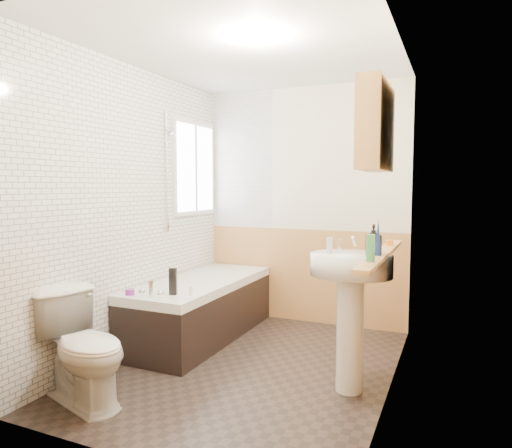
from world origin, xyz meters
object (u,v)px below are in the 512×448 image
at_px(toilet, 83,348).
at_px(sink, 350,294).
at_px(medicine_cabinet, 375,127).
at_px(pine_shelf, 382,254).
at_px(bathtub, 201,307).

distance_m(toilet, sink, 1.86).
height_order(sink, medicine_cabinet, medicine_cabinet).
height_order(sink, pine_shelf, sink).
bearing_deg(medicine_cabinet, toilet, -157.06).
bearing_deg(toilet, pine_shelf, -44.56).
bearing_deg(pine_shelf, bathtub, 163.29).
distance_m(bathtub, toilet, 1.49).
distance_m(toilet, pine_shelf, 2.13).
bearing_deg(bathtub, medicine_cabinet, -22.94).
height_order(bathtub, toilet, toilet).
bearing_deg(bathtub, sink, -20.66).
bearing_deg(pine_shelf, toilet, -152.02).
relative_size(sink, pine_shelf, 0.72).
height_order(bathtub, sink, sink).
height_order(bathtub, medicine_cabinet, medicine_cabinet).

